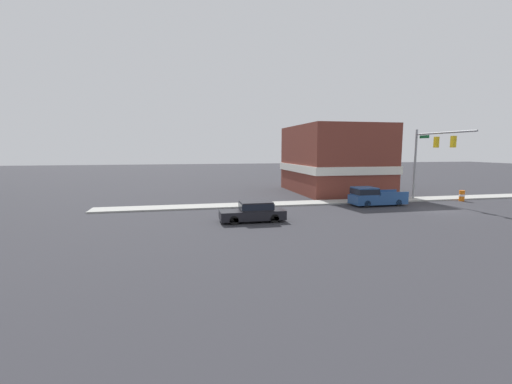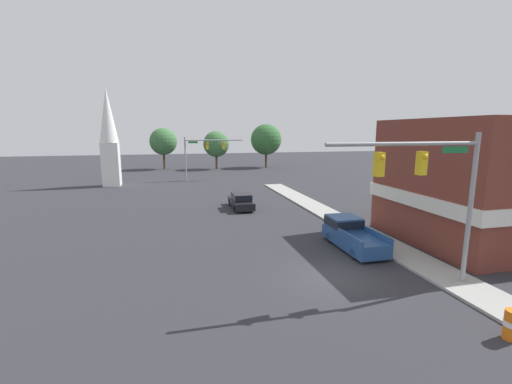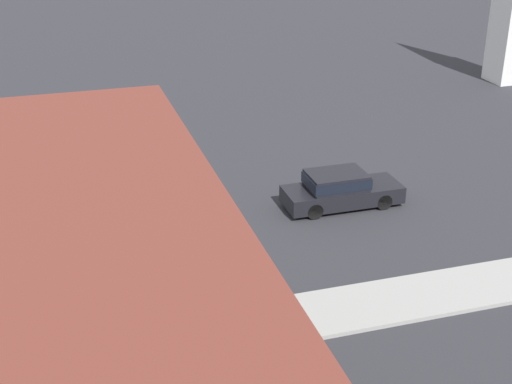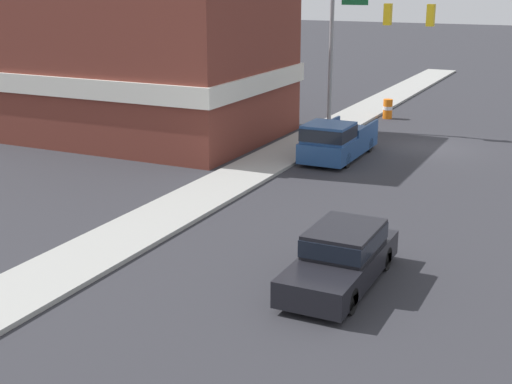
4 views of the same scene
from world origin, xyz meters
name	(u,v)px [view 3 (image 3 of 4)]	position (x,y,z in m)	size (l,w,h in m)	color
car_lead	(340,189)	(-1.45, 16.84, 0.78)	(1.79, 4.85, 1.51)	black
pickup_truck_parked	(13,297)	(3.29, 4.14, 0.89)	(2.03, 5.25, 1.79)	black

